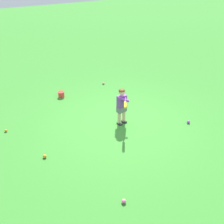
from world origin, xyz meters
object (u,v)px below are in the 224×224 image
play_ball_far_left (6,131)px  play_ball_center_lawn (124,201)px  toy_bucket (61,94)px  play_ball_near_batter (45,156)px  play_ball_behind_batter (188,122)px  child_batter (122,104)px  play_ball_far_right (103,83)px

play_ball_far_left → play_ball_center_lawn: bearing=-154.9°
play_ball_far_left → toy_bucket: bearing=-57.2°
play_ball_center_lawn → play_ball_far_left: bearing=25.1°
play_ball_near_batter → toy_bucket: toy_bucket is taller
play_ball_behind_batter → toy_bucket: size_ratio=0.40×
child_batter → toy_bucket: bearing=23.3°
play_ball_near_batter → play_ball_behind_batter: 4.06m
play_ball_far_left → play_ball_behind_batter: play_ball_behind_batter is taller
play_ball_behind_batter → toy_bucket: bearing=40.2°
play_ball_near_batter → toy_bucket: (2.82, -1.33, 0.05)m
play_ball_center_lawn → toy_bucket: bearing=-3.6°
play_ball_center_lawn → play_ball_near_batter: 2.27m
child_batter → toy_bucket: 2.63m
play_ball_center_lawn → play_ball_behind_batter: (1.64, -3.02, -0.00)m
play_ball_center_lawn → play_ball_far_left: (3.57, 1.67, -0.01)m
child_batter → toy_bucket: child_batter is taller
play_ball_far_right → play_ball_behind_batter: bearing=-163.5°
play_ball_center_lawn → child_batter: bearing=-28.0°
play_ball_near_batter → play_ball_far_left: size_ratio=1.21×
play_ball_near_batter → play_ball_far_left: 1.67m
play_ball_near_batter → play_ball_behind_batter: size_ratio=1.03×
play_ball_far_left → toy_bucket: size_ratio=0.34×
child_batter → play_ball_behind_batter: size_ratio=12.50×
play_ball_behind_batter → play_ball_far_right: 3.62m
play_ball_near_batter → toy_bucket: 3.11m
play_ball_near_batter → toy_bucket: size_ratio=0.41×
play_ball_behind_batter → play_ball_far_left: bearing=67.7°
play_ball_center_lawn → play_ball_near_batter: play_ball_center_lawn is taller
play_ball_far_right → toy_bucket: (-0.26, 1.69, 0.06)m
play_ball_far_left → play_ball_behind_batter: size_ratio=0.86×
play_ball_far_left → toy_bucket: toy_bucket is taller
play_ball_center_lawn → play_ball_far_right: (5.10, -2.00, -0.01)m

